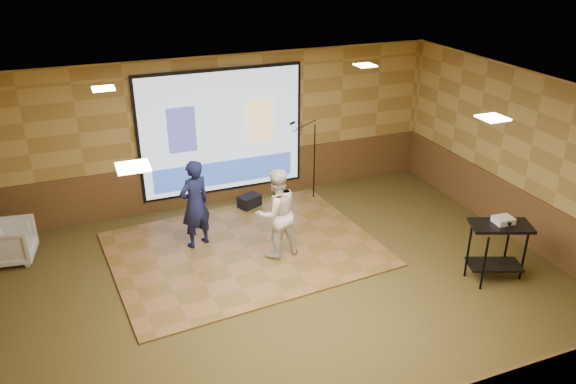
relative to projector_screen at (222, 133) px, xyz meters
name	(u,v)px	position (x,y,z in m)	size (l,w,h in m)	color
ground	(286,289)	(0.00, -3.44, -1.47)	(9.00, 9.00, 0.00)	#2D3618
room_shell	(285,165)	(0.00, -3.44, 0.62)	(9.04, 7.04, 3.02)	#AB8C47
wainscot_back	(224,179)	(0.00, 0.04, -1.00)	(9.00, 0.04, 0.95)	#53361B
wainscot_right	(518,214)	(4.48, -3.44, -1.00)	(0.04, 7.00, 0.95)	#53361B
projector_screen	(222,133)	(0.00, 0.00, 0.00)	(3.32, 0.06, 2.52)	black
downlight_nw	(103,89)	(-2.20, -1.64, 1.50)	(0.32, 0.32, 0.02)	#F9E7BA
downlight_ne	(365,65)	(2.20, -1.64, 1.50)	(0.32, 0.32, 0.02)	#F9E7BA
downlight_sw	(133,167)	(-2.20, -4.94, 1.50)	(0.32, 0.32, 0.02)	#F9E7BA
downlight_se	(493,118)	(2.20, -4.94, 1.50)	(0.32, 0.32, 0.02)	#F9E7BA
dance_floor	(245,249)	(-0.24, -2.05, -1.46)	(4.48, 3.41, 0.03)	brown
player_left	(195,204)	(-0.97, -1.62, -0.64)	(0.58, 0.38, 1.60)	#141840
player_right	(276,213)	(0.22, -2.45, -0.65)	(0.77, 0.60, 1.58)	silver
av_table	(498,241)	(3.23, -4.36, -0.79)	(0.92, 0.49, 0.97)	black
projector	(503,220)	(3.29, -4.33, -0.45)	(0.29, 0.24, 0.10)	silver
mic_stand	(311,177)	(1.70, -0.56, -0.98)	(0.68, 0.28, 1.75)	black
banquet_chair	(10,242)	(-4.00, -0.93, -1.13)	(0.74, 0.76, 0.69)	gray
duffel_bag	(249,202)	(0.36, -0.50, -1.34)	(0.43, 0.29, 0.27)	black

